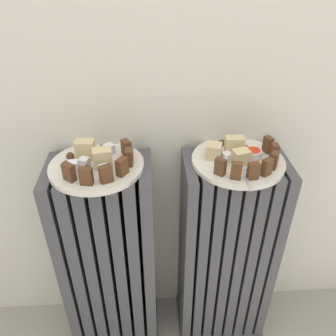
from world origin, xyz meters
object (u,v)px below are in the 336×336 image
(radiator_left, at_px, (110,261))
(plate_left, at_px, (97,166))
(plate_right, at_px, (238,161))
(fork, at_px, (245,175))
(radiator_right, at_px, (225,255))
(jam_bowl_right, at_px, (253,154))

(radiator_left, distance_m, plate_left, 0.35)
(plate_right, bearing_deg, fork, -90.33)
(plate_left, distance_m, fork, 0.37)
(radiator_right, distance_m, fork, 0.37)
(plate_left, bearing_deg, plate_right, 0.00)
(plate_left, bearing_deg, jam_bowl_right, 0.28)
(radiator_left, distance_m, plate_right, 0.50)
(fork, bearing_deg, plate_left, 168.10)
(radiator_right, xyz_separation_m, plate_left, (-0.36, -0.00, 0.35))
(radiator_left, xyz_separation_m, plate_left, (0.00, 0.00, 0.35))
(fork, bearing_deg, plate_right, 89.67)
(plate_left, height_order, jam_bowl_right, jam_bowl_right)
(radiator_left, height_order, radiator_right, same)
(radiator_left, height_order, fork, fork)
(plate_right, bearing_deg, jam_bowl_right, 2.89)
(plate_right, bearing_deg, radiator_left, -180.00)
(radiator_left, xyz_separation_m, jam_bowl_right, (0.40, 0.00, 0.37))
(plate_left, bearing_deg, radiator_left, -104.04)
(jam_bowl_right, bearing_deg, radiator_left, -179.72)
(radiator_left, bearing_deg, plate_right, 0.00)
(radiator_left, height_order, jam_bowl_right, jam_bowl_right)
(plate_left, height_order, plate_right, same)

